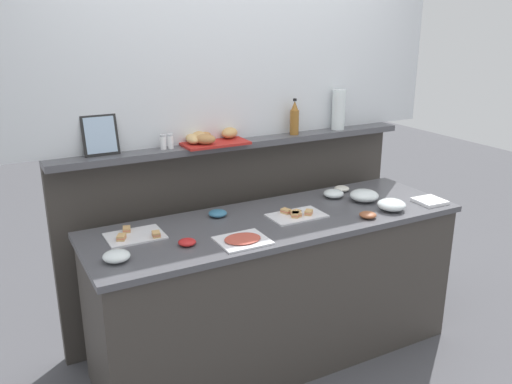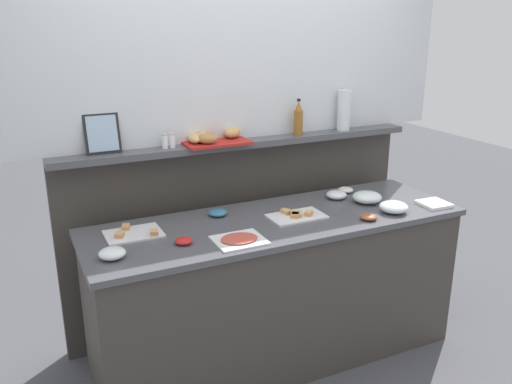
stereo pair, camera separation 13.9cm
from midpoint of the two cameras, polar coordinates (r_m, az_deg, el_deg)
ground_plane at (r=3.98m, az=-0.95°, el=-12.41°), size 12.00×12.00×0.00m
buffet_counter at (r=3.29m, az=3.43°, el=-10.31°), size 2.22×0.71×0.91m
back_ledge_unit at (r=3.63m, az=-0.53°, el=-3.69°), size 2.37×0.22×1.29m
upper_wall_panel at (r=3.39m, az=-0.77°, el=16.78°), size 2.97×0.08×1.31m
sandwich_platter_front at (r=3.13m, az=5.62°, el=-2.52°), size 0.33×0.20×0.04m
sandwich_platter_side at (r=2.93m, az=-11.60°, el=-4.34°), size 0.30×0.22×0.04m
cold_cuts_platter at (r=2.79m, az=-0.37°, el=-5.10°), size 0.26×0.23×0.02m
glass_bowl_large at (r=3.44m, az=12.88°, el=-0.59°), size 0.18×0.18×0.07m
glass_bowl_medium at (r=3.31m, az=15.62°, el=-1.60°), size 0.17×0.17×0.07m
glass_bowl_small at (r=3.48m, az=9.71°, el=-0.33°), size 0.13×0.13×0.05m
glass_bowl_extra at (r=2.67m, az=-13.62°, el=-6.42°), size 0.13×0.13×0.05m
condiment_bowl_dark at (r=2.77m, az=-6.28°, el=-5.20°), size 0.09×0.09×0.03m
condiment_bowl_cream at (r=3.16m, az=13.13°, el=-2.59°), size 0.10×0.10×0.04m
condiment_bowl_red at (r=3.14m, az=-2.83°, el=-2.22°), size 0.11×0.11×0.04m
condiment_bowl_teal at (r=3.62m, az=10.62°, el=0.22°), size 0.10×0.10×0.04m
napkin_stack at (r=3.51m, az=19.52°, el=-1.21°), size 0.18×0.18×0.02m
vinegar_bottle_amber at (r=3.53m, az=5.67°, el=7.75°), size 0.06×0.06×0.24m
salt_shaker at (r=3.19m, az=-8.44°, el=5.37°), size 0.03×0.03×0.09m
pepper_shaker at (r=3.20m, az=-7.69°, el=5.46°), size 0.03×0.03×0.09m
bread_basket at (r=3.30m, az=-3.59°, el=5.80°), size 0.41×0.28×0.08m
framed_picture at (r=3.13m, az=-14.84°, el=6.03°), size 0.20×0.07×0.23m
water_carafe at (r=3.73m, az=10.42°, el=8.55°), size 0.09×0.09×0.27m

